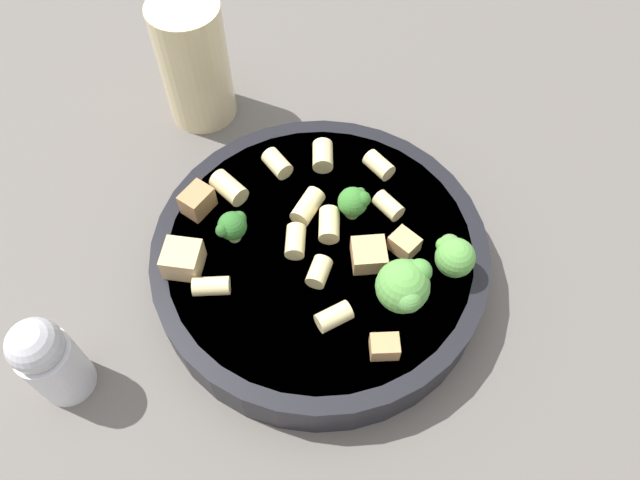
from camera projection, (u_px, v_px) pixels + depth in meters
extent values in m
plane|color=#5B5651|center=(320.00, 273.00, 0.51)|extent=(2.00, 2.00, 0.00)
cylinder|color=black|center=(320.00, 260.00, 0.50)|extent=(0.26, 0.26, 0.04)
cylinder|color=white|center=(320.00, 249.00, 0.48)|extent=(0.23, 0.23, 0.01)
torus|color=black|center=(320.00, 248.00, 0.48)|extent=(0.26, 0.26, 0.00)
cylinder|color=#9EC175|center=(452.00, 268.00, 0.46)|extent=(0.01, 0.01, 0.01)
sphere|color=#569942|center=(455.00, 258.00, 0.45)|extent=(0.03, 0.03, 0.03)
sphere|color=#51993C|center=(443.00, 245.00, 0.45)|extent=(0.01, 0.01, 0.01)
sphere|color=#578943|center=(450.00, 245.00, 0.45)|extent=(0.02, 0.02, 0.02)
cylinder|color=#93B766|center=(352.00, 211.00, 0.49)|extent=(0.01, 0.01, 0.01)
sphere|color=#387A2D|center=(353.00, 202.00, 0.48)|extent=(0.02, 0.02, 0.02)
sphere|color=#34692B|center=(360.00, 193.00, 0.48)|extent=(0.01, 0.01, 0.01)
sphere|color=#317027|center=(363.00, 199.00, 0.48)|extent=(0.01, 0.01, 0.01)
cylinder|color=#84AD60|center=(400.00, 299.00, 0.45)|extent=(0.01, 0.01, 0.01)
sphere|color=#569942|center=(403.00, 286.00, 0.43)|extent=(0.04, 0.04, 0.04)
sphere|color=#5A8F3F|center=(411.00, 269.00, 0.43)|extent=(0.01, 0.01, 0.01)
sphere|color=#549243|center=(408.00, 299.00, 0.42)|extent=(0.02, 0.02, 0.02)
sphere|color=#4B8D3B|center=(419.00, 271.00, 0.43)|extent=(0.02, 0.02, 0.02)
cylinder|color=#9EC175|center=(234.00, 234.00, 0.48)|extent=(0.01, 0.01, 0.01)
sphere|color=#2D6B28|center=(232.00, 226.00, 0.47)|extent=(0.02, 0.02, 0.02)
sphere|color=#2C6325|center=(223.00, 224.00, 0.46)|extent=(0.01, 0.01, 0.01)
sphere|color=#306429|center=(223.00, 227.00, 0.46)|extent=(0.01, 0.01, 0.01)
sphere|color=#2D6325|center=(239.00, 218.00, 0.47)|extent=(0.01, 0.01, 0.01)
cylinder|color=beige|center=(379.00, 165.00, 0.51)|extent=(0.03, 0.03, 0.01)
cylinder|color=beige|center=(229.00, 188.00, 0.50)|extent=(0.03, 0.03, 0.02)
cylinder|color=beige|center=(329.00, 156.00, 0.52)|extent=(0.02, 0.03, 0.02)
cylinder|color=beige|center=(296.00, 238.00, 0.47)|extent=(0.02, 0.03, 0.02)
cylinder|color=beige|center=(277.00, 163.00, 0.51)|extent=(0.03, 0.03, 0.02)
cylinder|color=beige|center=(388.00, 206.00, 0.49)|extent=(0.03, 0.03, 0.01)
cylinder|color=beige|center=(329.00, 225.00, 0.48)|extent=(0.02, 0.03, 0.02)
cylinder|color=beige|center=(308.00, 207.00, 0.49)|extent=(0.03, 0.03, 0.02)
cylinder|color=beige|center=(211.00, 286.00, 0.45)|extent=(0.03, 0.02, 0.01)
cylinder|color=beige|center=(334.00, 317.00, 0.44)|extent=(0.03, 0.03, 0.01)
cylinder|color=beige|center=(315.00, 272.00, 0.46)|extent=(0.02, 0.02, 0.01)
cube|color=tan|center=(404.00, 239.00, 0.47)|extent=(0.03, 0.03, 0.01)
cube|color=tan|center=(385.00, 347.00, 0.43)|extent=(0.02, 0.02, 0.01)
cube|color=tan|center=(183.00, 259.00, 0.46)|extent=(0.03, 0.03, 0.02)
cube|color=#A87A4C|center=(197.00, 201.00, 0.49)|extent=(0.03, 0.03, 0.02)
cube|color=tan|center=(369.00, 255.00, 0.47)|extent=(0.03, 0.03, 0.02)
cylinder|color=beige|center=(194.00, 63.00, 0.56)|extent=(0.06, 0.06, 0.12)
cylinder|color=beige|center=(199.00, 86.00, 0.58)|extent=(0.06, 0.06, 0.06)
cylinder|color=silver|center=(57.00, 367.00, 0.44)|extent=(0.04, 0.04, 0.06)
sphere|color=#B7B7BC|center=(35.00, 345.00, 0.41)|extent=(0.04, 0.04, 0.04)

